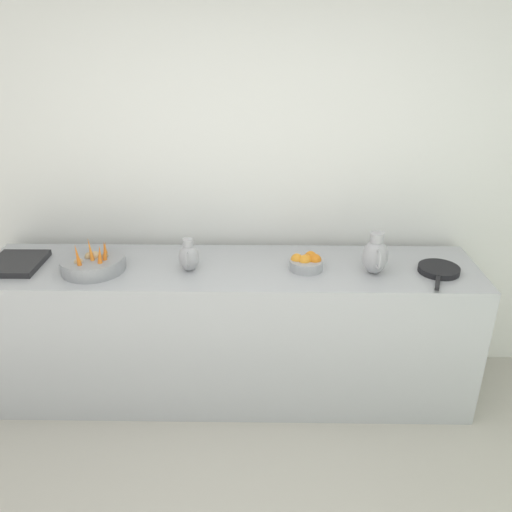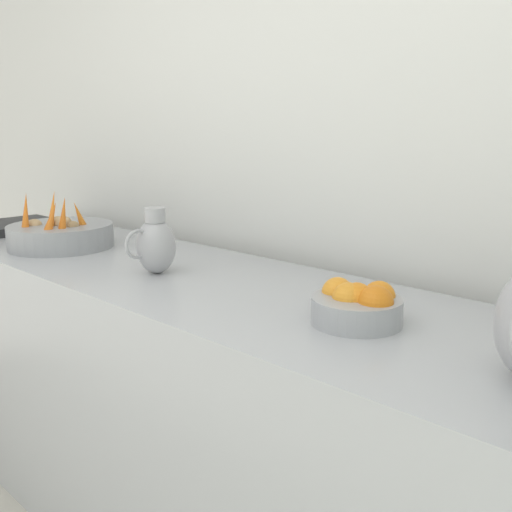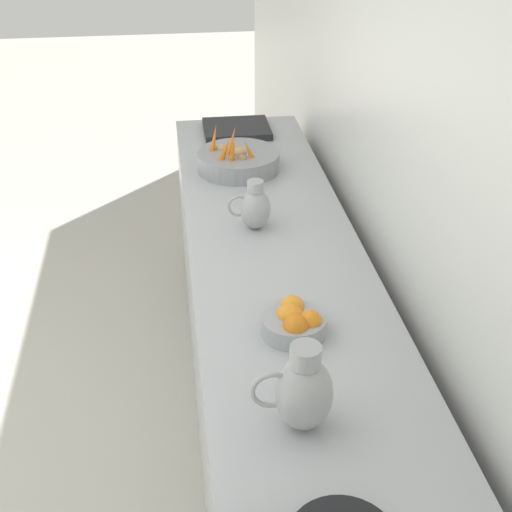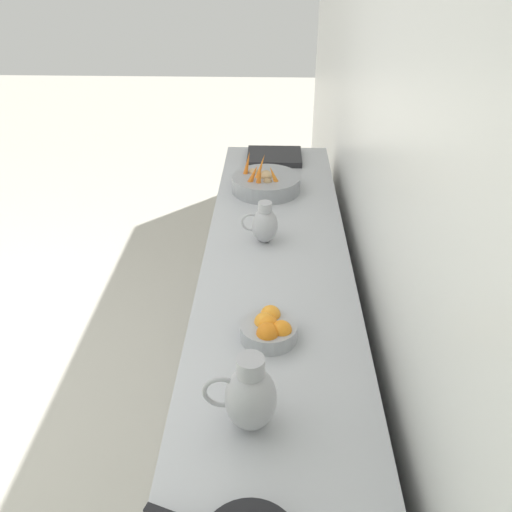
{
  "view_description": "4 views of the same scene",
  "coord_description": "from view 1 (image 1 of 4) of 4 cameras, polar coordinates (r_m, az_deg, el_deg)",
  "views": [
    {
      "loc": [
        1.32,
        0.09,
        2.28
      ],
      "look_at": [
        -1.44,
        0.04,
        1.02
      ],
      "focal_mm": 36.41,
      "sensor_mm": 36.0,
      "label": 1
    },
    {
      "loc": [
        -0.45,
        1.01,
        1.35
      ],
      "look_at": [
        -1.43,
        0.09,
        1.05
      ],
      "focal_mm": 39.69,
      "sensor_mm": 36.0,
      "label": 2
    },
    {
      "loc": [
        -1.14,
        2.08,
        2.24
      ],
      "look_at": [
        -1.4,
        0.1,
        1.06
      ],
      "focal_mm": 49.56,
      "sensor_mm": 36.0,
      "label": 3
    },
    {
      "loc": [
        -1.49,
        1.85,
        2.17
      ],
      "look_at": [
        -1.43,
        -0.02,
        1.04
      ],
      "focal_mm": 38.15,
      "sensor_mm": 36.0,
      "label": 4
    }
  ],
  "objects": [
    {
      "name": "counter_sink_basin",
      "position": [
        3.46,
        -24.83,
        -0.74
      ],
      "size": [
        0.34,
        0.3,
        0.04
      ],
      "primitive_type": "cube",
      "color": "#232326",
      "rests_on": "prep_counter"
    },
    {
      "name": "prep_counter",
      "position": [
        3.37,
        -2.76,
        -8.2
      ],
      "size": [
        0.65,
        3.01,
        0.92
      ],
      "primitive_type": "cube",
      "color": "#ADAFB5",
      "rests_on": "ground_plane"
    },
    {
      "name": "metal_pitcher_tall",
      "position": [
        3.09,
        12.97,
        0.07
      ],
      "size": [
        0.21,
        0.15,
        0.25
      ],
      "color": "#A3A3A8",
      "rests_on": "prep_counter"
    },
    {
      "name": "tile_wall_left",
      "position": [
        3.37,
        5.99,
        10.98
      ],
      "size": [
        0.1,
        8.35,
        3.0
      ],
      "primitive_type": "cube",
      "color": "white",
      "rests_on": "ground_plane"
    },
    {
      "name": "vegetable_colander",
      "position": [
        3.22,
        -17.45,
        -0.72
      ],
      "size": [
        0.38,
        0.38,
        0.21
      ],
      "color": "gray",
      "rests_on": "prep_counter"
    },
    {
      "name": "metal_pitcher_short",
      "position": [
        3.08,
        -7.41,
        -0.05
      ],
      "size": [
        0.17,
        0.12,
        0.2
      ],
      "color": "#A3A3A8",
      "rests_on": "prep_counter"
    },
    {
      "name": "skillet_on_counter",
      "position": [
        3.24,
        19.44,
        -1.43
      ],
      "size": [
        0.39,
        0.24,
        0.03
      ],
      "color": "black",
      "rests_on": "prep_counter"
    },
    {
      "name": "orange_bowl",
      "position": [
        3.11,
        5.57,
        -0.68
      ],
      "size": [
        0.2,
        0.2,
        0.1
      ],
      "color": "#9EA0A5",
      "rests_on": "prep_counter"
    }
  ]
}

